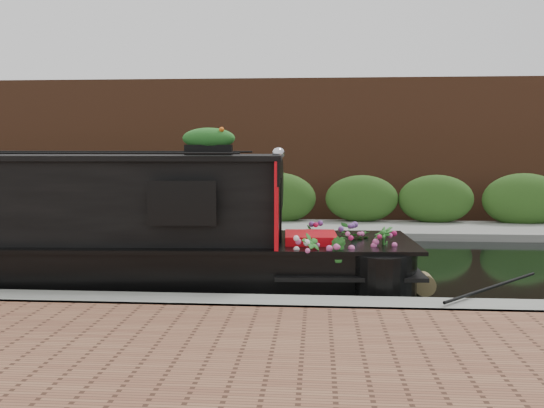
{
  "coord_description": "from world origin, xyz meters",
  "views": [
    {
      "loc": [
        1.25,
        -10.51,
        2.15
      ],
      "look_at": [
        0.49,
        -0.6,
        1.16
      ],
      "focal_mm": 40.0,
      "sensor_mm": 36.0,
      "label": 1
    }
  ],
  "objects": [
    {
      "name": "rope_fender",
      "position": [
        2.77,
        -1.85,
        0.15
      ],
      "size": [
        0.31,
        0.32,
        0.31
      ],
      "primitive_type": "cylinder",
      "rotation": [
        1.57,
        0.0,
        0.0
      ],
      "color": "olive",
      "rests_on": "ground"
    },
    {
      "name": "far_brick_wall",
      "position": [
        0.0,
        7.2,
        0.0
      ],
      "size": [
        40.0,
        1.0,
        8.0
      ],
      "primitive_type": "cube",
      "color": "brown",
      "rests_on": "ground"
    },
    {
      "name": "ground",
      "position": [
        0.0,
        0.0,
        0.0
      ],
      "size": [
        80.0,
        80.0,
        0.0
      ],
      "primitive_type": "plane",
      "color": "black",
      "rests_on": "ground"
    },
    {
      "name": "far_hedge",
      "position": [
        0.0,
        5.1,
        0.0
      ],
      "size": [
        40.0,
        1.1,
        2.8
      ],
      "primitive_type": "cube",
      "color": "#2B521B",
      "rests_on": "ground"
    },
    {
      "name": "far_bank_path",
      "position": [
        0.0,
        4.2,
        0.0
      ],
      "size": [
        40.0,
        2.4,
        0.34
      ],
      "primitive_type": "cube",
      "color": "gray",
      "rests_on": "ground"
    },
    {
      "name": "narrowboat",
      "position": [
        -3.1,
        -1.85,
        0.77
      ],
      "size": [
        11.05,
        2.49,
        2.59
      ],
      "rotation": [
        0.0,
        0.0,
        0.05
      ],
      "color": "black",
      "rests_on": "ground"
    },
    {
      "name": "near_bank_coping",
      "position": [
        0.0,
        -3.3,
        0.0
      ],
      "size": [
        40.0,
        0.6,
        0.5
      ],
      "primitive_type": "cube",
      "color": "gray",
      "rests_on": "ground"
    }
  ]
}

